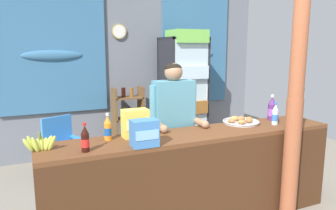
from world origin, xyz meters
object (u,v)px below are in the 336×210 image
Objects in this scene: timber_post at (295,104)px; plastic_lawn_chair at (63,146)px; pastry_tray at (241,121)px; soda_bottle_water at (275,115)px; snack_box_instant_noodle at (135,123)px; soda_bottle_cola at (85,140)px; stall_counter at (201,172)px; snack_box_biscuit at (144,133)px; shopkeeper at (174,118)px; drink_fridge at (184,87)px; banana_bunch at (40,144)px; soda_bottle_grape_soda at (272,109)px; bottle_shelf_rack at (128,120)px; soda_bottle_orange_soda at (108,129)px.

timber_post reaches higher than plastic_lawn_chair.
timber_post is 0.62m from pastry_tray.
soda_bottle_water is 0.96× the size of snack_box_instant_noodle.
pastry_tray is at bearing 9.63° from soda_bottle_cola.
stall_counter is 7.45× the size of pastry_tray.
snack_box_biscuit is at bearing -74.10° from plastic_lawn_chair.
soda_bottle_cola is 0.59× the size of pastry_tray.
plastic_lawn_chair is 1.63m from shopkeeper.
snack_box_instant_noodle reaches higher than stall_counter.
snack_box_instant_noodle is 0.65× the size of pastry_tray.
shopkeeper is (-0.95, 0.75, -0.20)m from timber_post.
drink_fridge is at bearing 13.50° from plastic_lawn_chair.
banana_bunch is (-1.35, -0.37, -0.02)m from shopkeeper.
timber_post is at bearing -108.99° from soda_bottle_grape_soda.
shopkeeper is 6.71× the size of soda_bottle_cola.
pastry_tray is at bearing -19.19° from shopkeeper.
pastry_tray is (0.66, -2.04, 0.36)m from bottle_shelf_rack.
soda_bottle_orange_soda is at bearing 8.85° from banana_bunch.
bottle_shelf_rack is 4.58× the size of soda_bottle_water.
snack_box_biscuit reaches higher than banana_bunch.
soda_bottle_grape_soda reaches higher than soda_bottle_orange_soda.
stall_counter is 2.30m from bottle_shelf_rack.
stall_counter is 12.03× the size of soda_bottle_orange_soda.
plastic_lawn_chair is 1.62m from banana_bunch.
soda_bottle_orange_soda and soda_bottle_water have the same top height.
stall_counter is 1.19m from soda_bottle_grape_soda.
timber_post is 2.34m from banana_bunch.
timber_post reaches higher than snack_box_instant_noodle.
stall_counter is at bearing -5.46° from banana_bunch.
shopkeeper is 1.09m from soda_bottle_water.
soda_bottle_water is at bearing 2.82° from soda_bottle_cola.
pastry_tray is at bearing 15.50° from snack_box_biscuit.
bottle_shelf_rack is 2.27m from soda_bottle_orange_soda.
soda_bottle_orange_soda is at bearing 179.12° from snack_box_instant_noodle.
timber_post reaches higher than banana_bunch.
timber_post is 2.92× the size of plastic_lawn_chair.
pastry_tray reaches higher than stall_counter.
soda_bottle_orange_soda is 0.39m from snack_box_biscuit.
soda_bottle_water is at bearing -66.65° from bottle_shelf_rack.
soda_bottle_grape_soda reaches higher than plastic_lawn_chair.
plastic_lawn_chair is 2.27m from pastry_tray.
plastic_lawn_chair is 3.50× the size of soda_bottle_orange_soda.
soda_bottle_orange_soda is (-0.84, 0.22, 0.46)m from stall_counter.
stall_counter is at bearing -166.42° from soda_bottle_grape_soda.
shopkeeper is at bearing -47.86° from plastic_lawn_chair.
soda_bottle_cola is at bearing -114.39° from bottle_shelf_rack.
snack_box_instant_noodle is at bearing -178.12° from pastry_tray.
pastry_tray is 1.47× the size of banana_bunch.
stall_counter is at bearing -89.33° from bottle_shelf_rack.
plastic_lawn_chair is at bearing 109.83° from snack_box_instant_noodle.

